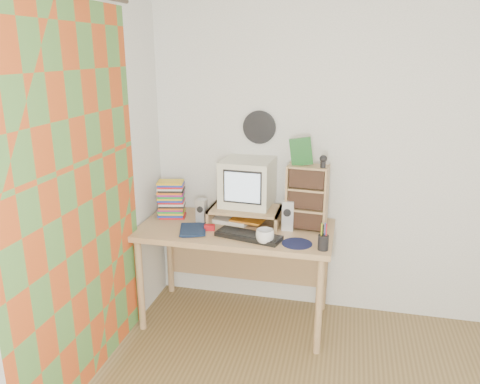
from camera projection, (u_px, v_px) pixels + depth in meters
The scene contains 20 objects.
back_wall at pixel (386, 156), 3.37m from camera, with size 3.50×3.50×0.00m, color white.
left_wall at pixel (9, 219), 2.12m from camera, with size 3.50×3.50×0.00m, color white.
curtain at pixel (78, 207), 2.59m from camera, with size 2.20×2.20×0.00m, color #C74D1C.
wall_disc at pixel (259, 127), 3.50m from camera, with size 0.25×0.25×0.02m, color black.
desk at pixel (238, 241), 3.49m from camera, with size 1.40×0.70×0.75m.
monitor_riser at pixel (245, 211), 3.45m from camera, with size 0.52×0.30×0.12m.
crt_monitor at pixel (246, 184), 3.44m from camera, with size 0.36×0.36×0.34m, color beige.
speaker_left at pixel (202, 211), 3.45m from camera, with size 0.07×0.07×0.19m, color #B6B6BB.
speaker_right at pixel (288, 215), 3.33m from camera, with size 0.08×0.08×0.22m, color #B6B6BB.
keyboard at pixel (249, 236), 3.20m from camera, with size 0.46×0.15×0.03m, color black.
dvd_stack at pixel (172, 200), 3.57m from camera, with size 0.19×0.14×0.27m, color brown, non-canonical shape.
cd_rack at pixel (307, 198), 3.30m from camera, with size 0.28×0.15×0.47m, color tan.
mug at pixel (265, 236), 3.10m from camera, with size 0.12×0.12×0.10m, color white.
diary at pixel (180, 228), 3.31m from camera, with size 0.22×0.17×0.04m, color #101F3D.
mousepad at pixel (297, 244), 3.11m from camera, with size 0.20×0.20×0.00m, color #101435.
pen_cup at pixel (323, 240), 3.00m from camera, with size 0.07×0.07×0.14m, color black, non-canonical shape.
papers at pixel (239, 219), 3.50m from camera, with size 0.28×0.20×0.04m, color white, non-canonical shape.
red_box at pixel (210, 228), 3.34m from camera, with size 0.07×0.05×0.04m, color #B6131A.
game_box at pixel (301, 152), 3.22m from camera, with size 0.15×0.03×0.19m, color #17511C.
webcam at pixel (323, 161), 3.17m from camera, with size 0.05×0.05×0.09m, color black, non-canonical shape.
Camera 1 is at (-0.27, -1.70, 1.98)m, focal length 35.00 mm.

